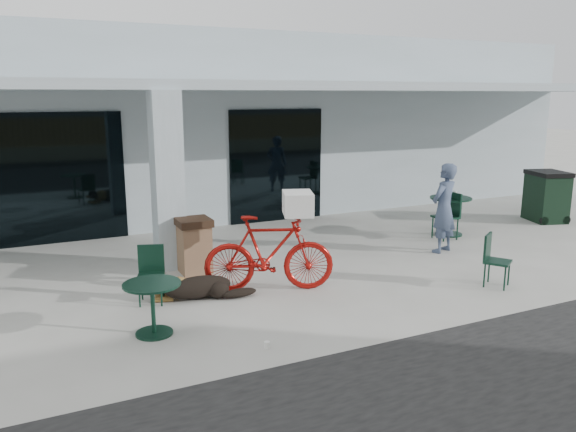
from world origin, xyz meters
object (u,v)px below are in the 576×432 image
trash_receptacle (194,246)px  cafe_chair_near (151,275)px  cafe_table_far (450,216)px  cafe_chair_far_a (498,261)px  cafe_table_near (153,309)px  wheeled_bin (546,196)px  bicycle (269,253)px  dog (198,286)px  cafe_chair_far_b (446,216)px  person (444,208)px

trash_receptacle → cafe_chair_near: bearing=-131.1°
cafe_table_far → trash_receptacle: size_ratio=0.93×
cafe_table_far → cafe_chair_far_a: 3.42m
cafe_table_near → cafe_chair_far_a: (5.41, -0.52, 0.08)m
wheeled_bin → cafe_chair_near: bearing=-154.9°
bicycle → dog: bicycle is taller
cafe_table_far → cafe_chair_far_a: size_ratio=1.05×
cafe_chair_near → cafe_table_far: (6.83, 1.35, -0.01)m
cafe_table_far → cafe_table_near: bearing=-160.6°
cafe_table_near → cafe_chair_far_b: (6.72, 2.24, 0.15)m
bicycle → cafe_table_near: size_ratio=2.74×
bicycle → dog: 1.20m
cafe_table_far → cafe_chair_far_a: cafe_chair_far_a is taller
cafe_chair_near → wheeled_bin: 10.03m
bicycle → cafe_chair_near: bearing=102.6°
cafe_chair_near → cafe_chair_far_b: cafe_chair_far_b is taller
person → trash_receptacle: bearing=-29.0°
cafe_chair_near → cafe_table_far: 6.97m
dog → cafe_table_far: 6.33m
cafe_table_near → person: (5.99, 1.48, 0.53)m
cafe_chair_near → bicycle: bearing=9.8°
dog → cafe_chair_far_a: (4.52, -1.53, 0.23)m
dog → trash_receptacle: size_ratio=1.24×
bicycle → cafe_chair_near: bicycle is taller
dog → trash_receptacle: (0.32, 1.27, 0.28)m
cafe_table_far → person: size_ratio=0.51×
cafe_chair_far_b → wheeled_bin: bearing=95.1°
person → cafe_chair_far_b: bearing=-153.1°
cafe_chair_near → person: (5.77, 0.34, 0.45)m
cafe_chair_far_b → person: 1.12m
trash_receptacle → cafe_table_far: bearing=2.0°
cafe_chair_near → dog: bearing=8.0°
cafe_table_near → cafe_chair_far_a: 5.44m
dog → cafe_table_far: size_ratio=1.32×
dog → cafe_chair_far_b: cafe_chair_far_b is taller
cafe_table_near → trash_receptacle: 2.59m
cafe_chair_near → trash_receptacle: 1.52m
cafe_chair_near → cafe_chair_far_a: 5.46m
cafe_chair_far_a → trash_receptacle: bearing=113.4°
cafe_chair_far_b → trash_receptacle: (-5.51, 0.04, -0.02)m
cafe_table_near → cafe_chair_far_a: size_ratio=0.87×
trash_receptacle → wheeled_bin: bearing=1.9°
cafe_table_far → trash_receptacle: trash_receptacle is taller
cafe_table_near → wheeled_bin: (10.14, 2.57, 0.27)m
cafe_chair_near → cafe_chair_far_a: cafe_chair_near is taller
dog → cafe_table_near: cafe_table_near is taller
cafe_chair_far_a → cafe_table_far: bearing=28.5°
cafe_table_far → wheeled_bin: bearing=1.7°
dog → wheeled_bin: size_ratio=0.97×
dog → cafe_chair_far_b: bearing=27.7°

